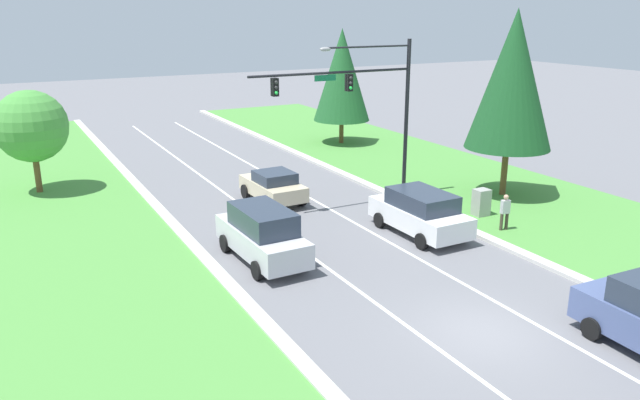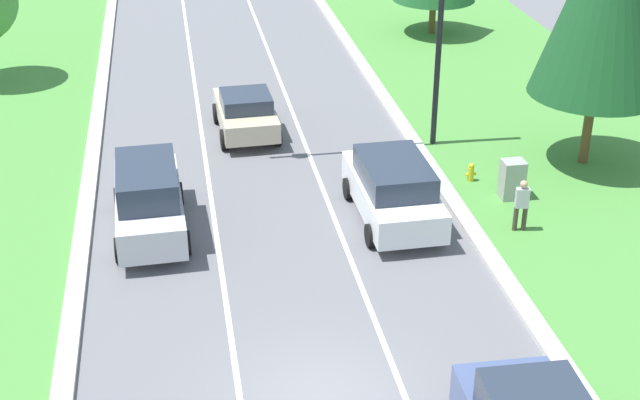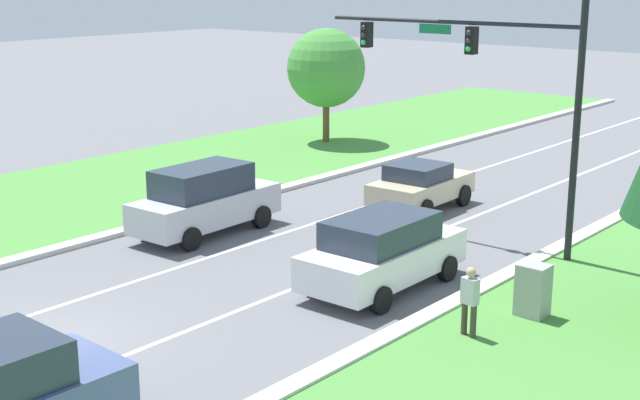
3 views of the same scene
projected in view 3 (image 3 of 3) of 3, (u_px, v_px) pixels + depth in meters
name	position (u px, v px, depth m)	size (l,w,h in m)	color
ground_plane	(41.00, 346.00, 19.58)	(160.00, 160.00, 0.00)	slate
lane_stripe_inner_right	(91.00, 369.00, 18.45)	(0.14, 81.00, 0.01)	white
traffic_signal_mast	(499.00, 67.00, 25.49)	(8.60, 0.41, 7.99)	black
silver_suv	(205.00, 200.00, 27.75)	(2.19, 5.11, 2.17)	silver
champagne_sedan	(420.00, 185.00, 30.71)	(2.25, 4.19, 1.63)	beige
white_suv	(383.00, 251.00, 22.98)	(2.32, 4.93, 1.94)	white
utility_cabinet	(533.00, 292.00, 21.02)	(0.70, 0.60, 1.34)	#9E9E99
pedestrian	(470.00, 300.00, 19.75)	(0.41, 0.28, 1.69)	#42382D
fire_hydrant	(526.00, 282.00, 22.65)	(0.34, 0.20, 0.70)	gold
oak_near_left_tree	(326.00, 68.00, 41.88)	(3.71, 3.71, 5.45)	brown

